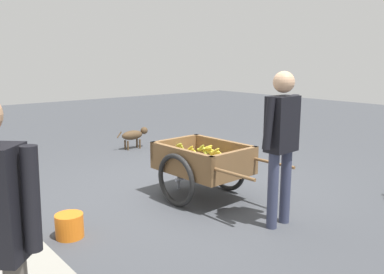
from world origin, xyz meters
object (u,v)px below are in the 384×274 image
fruit_cart (203,164)px  vendor_person (282,135)px  plastic_bucket (69,226)px  dog (134,135)px

fruit_cart → vendor_person: bearing=-177.6°
fruit_cart → plastic_bucket: bearing=91.3°
vendor_person → plastic_bucket: 2.29m
fruit_cart → dog: size_ratio=2.50×
vendor_person → dog: (4.12, -0.76, -0.69)m
vendor_person → dog: vendor_person is taller
vendor_person → plastic_bucket: bearing=58.6°
fruit_cart → vendor_person: (-1.15, -0.05, 0.53)m
vendor_person → dog: size_ratio=2.39×
fruit_cart → dog: bearing=-15.3°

